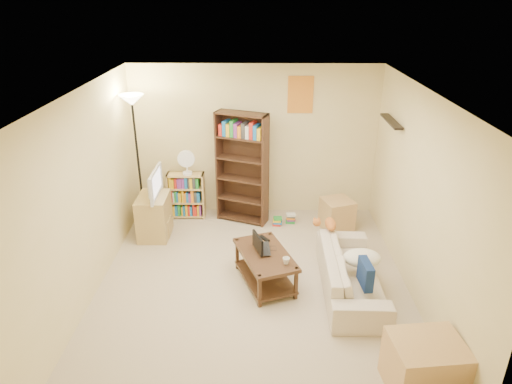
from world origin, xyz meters
TOP-DOWN VIEW (x-y plane):
  - room at (0.00, 0.01)m, footprint 4.50×4.54m
  - sofa at (1.25, -0.07)m, footprint 1.80×0.75m
  - navy_pillow at (1.32, -0.45)m, footprint 0.13×0.35m
  - cream_blanket at (1.37, -0.03)m, footprint 0.48×0.34m
  - tabby_cat at (1.03, 0.62)m, footprint 0.41×0.15m
  - coffee_table at (0.16, 0.07)m, footprint 0.88×1.14m
  - laptop at (0.20, 0.15)m, footprint 0.39×0.28m
  - laptop_screen at (0.06, 0.10)m, footprint 0.13×0.32m
  - mug at (0.41, -0.17)m, footprint 0.17×0.17m
  - tv_remote at (0.15, 0.43)m, footprint 0.15×0.18m
  - tv_stand at (-1.54, 1.32)m, footprint 0.45×0.62m
  - television at (-1.54, 1.32)m, footprint 0.74×0.10m
  - tall_bookshelf at (-0.20, 1.87)m, footprint 0.86×0.55m
  - short_bookshelf at (-1.14, 1.99)m, footprint 0.60×0.24m
  - desk_fan at (-1.10, 1.95)m, footprint 0.28×0.16m
  - floor_lamp at (-1.78, 1.64)m, footprint 0.36×0.36m
  - side_table at (1.32, 1.57)m, footprint 0.56×0.56m
  - end_cabinet at (1.65, -1.65)m, footprint 0.72×0.62m
  - book_stacks at (0.50, 1.74)m, footprint 0.38×0.21m

SIDE VIEW (x-z plane):
  - book_stacks at x=0.50m, z-range -0.01..0.16m
  - side_table at x=1.32m, z-range 0.00..0.51m
  - sofa at x=1.25m, z-range 0.00..0.52m
  - end_cabinet at x=1.65m, z-range 0.00..0.55m
  - coffee_table at x=0.16m, z-range 0.07..0.52m
  - tv_stand at x=-1.54m, z-range 0.00..0.67m
  - short_bookshelf at x=-1.14m, z-range 0.00..0.78m
  - cream_blanket at x=1.37m, z-range 0.34..0.55m
  - tv_remote at x=0.15m, z-range 0.45..0.47m
  - laptop at x=0.20m, z-range 0.45..0.48m
  - mug at x=0.41m, z-range 0.45..0.53m
  - navy_pillow at x=1.32m, z-range 0.34..0.65m
  - laptop_screen at x=0.06m, z-range 0.47..0.70m
  - tabby_cat at x=1.03m, z-range 0.52..0.66m
  - television at x=-1.54m, z-range 0.67..1.10m
  - tall_bookshelf at x=-0.20m, z-range 0.05..1.88m
  - desk_fan at x=-1.10m, z-range 0.80..1.22m
  - room at x=0.00m, z-range 0.36..2.88m
  - floor_lamp at x=-1.78m, z-range 0.64..2.78m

